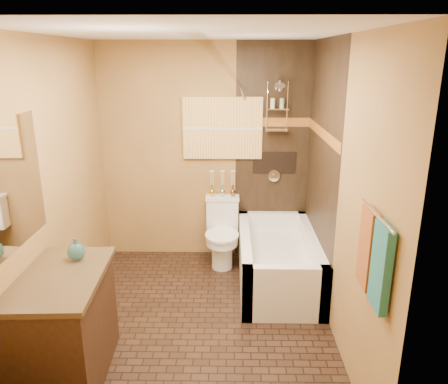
{
  "coord_description": "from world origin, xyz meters",
  "views": [
    {
      "loc": [
        0.3,
        -3.45,
        2.34
      ],
      "look_at": [
        0.23,
        0.4,
        1.13
      ],
      "focal_mm": 35.0,
      "sensor_mm": 36.0,
      "label": 1
    }
  ],
  "objects_px": {
    "sunset_painting": "(223,128)",
    "toilet": "(222,232)",
    "vanity": "(65,327)",
    "bathtub": "(278,264)"
  },
  "relations": [
    {
      "from": "sunset_painting",
      "to": "bathtub",
      "type": "xyz_separation_m",
      "value": [
        0.6,
        -0.73,
        -1.33
      ]
    },
    {
      "from": "toilet",
      "to": "vanity",
      "type": "xyz_separation_m",
      "value": [
        -1.12,
        -1.91,
        0.04
      ]
    },
    {
      "from": "vanity",
      "to": "sunset_painting",
      "type": "bearing_deg",
      "value": 60.27
    },
    {
      "from": "sunset_painting",
      "to": "vanity",
      "type": "distance_m",
      "value": 2.69
    },
    {
      "from": "bathtub",
      "to": "toilet",
      "type": "height_order",
      "value": "toilet"
    },
    {
      "from": "sunset_painting",
      "to": "vanity",
      "type": "height_order",
      "value": "sunset_painting"
    },
    {
      "from": "sunset_painting",
      "to": "toilet",
      "type": "xyz_separation_m",
      "value": [
        0.0,
        -0.26,
        -1.16
      ]
    },
    {
      "from": "sunset_painting",
      "to": "toilet",
      "type": "bearing_deg",
      "value": -90.0
    },
    {
      "from": "sunset_painting",
      "to": "bathtub",
      "type": "height_order",
      "value": "sunset_painting"
    },
    {
      "from": "vanity",
      "to": "toilet",
      "type": "bearing_deg",
      "value": 57.21
    }
  ]
}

